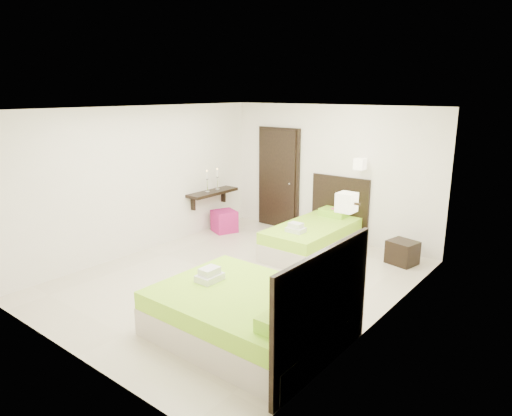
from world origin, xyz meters
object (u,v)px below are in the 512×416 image
Objects in this scene: nightstand at (402,252)px; ottoman at (224,221)px; bed_single at (315,236)px; bed_double at (252,314)px.

nightstand is 1.01× the size of ottoman.
bed_double is at bearing -71.81° from bed_single.
bed_double is 4.78× the size of nightstand.
bed_single is at bearing 3.26° from ottoman.
ottoman is at bearing -176.74° from bed_single.
ottoman is at bearing 136.64° from bed_double.
bed_single is 4.54× the size of ottoman.
ottoman reaches higher than nightstand.
nightstand is at bearing 82.27° from bed_double.
nightstand is (0.47, 3.47, -0.12)m from bed_double.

